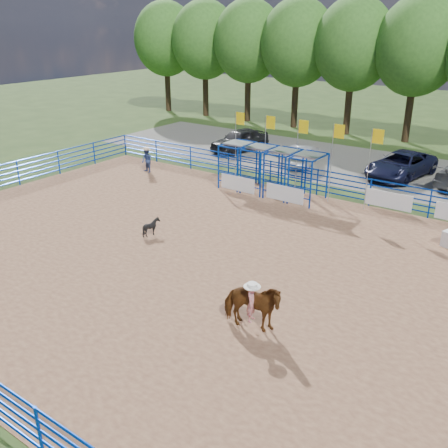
% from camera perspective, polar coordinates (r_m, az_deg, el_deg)
% --- Properties ---
extents(ground, '(120.00, 120.00, 0.00)m').
position_cam_1_polar(ground, '(20.33, -1.84, -4.21)').
color(ground, '#374F1F').
rests_on(ground, ground).
extents(arena_dirt, '(30.00, 20.00, 0.02)m').
position_cam_1_polar(arena_dirt, '(20.33, -1.84, -4.19)').
color(arena_dirt, '#996B4C').
rests_on(arena_dirt, ground).
extents(gravel_strip, '(40.00, 10.00, 0.01)m').
position_cam_1_polar(gravel_strip, '(34.53, 15.58, 6.31)').
color(gravel_strip, slate).
rests_on(gravel_strip, ground).
extents(horse_and_rider, '(2.14, 1.34, 2.25)m').
position_cam_1_polar(horse_and_rider, '(15.68, 3.18, -9.17)').
color(horse_and_rider, '#603413').
rests_on(horse_and_rider, arena_dirt).
extents(calf, '(0.98, 0.96, 0.82)m').
position_cam_1_polar(calf, '(22.68, -8.29, -0.33)').
color(calf, black).
rests_on(calf, arena_dirt).
extents(spectator_cowboy, '(0.84, 0.71, 1.57)m').
position_cam_1_polar(spectator_cowboy, '(32.18, -8.81, 7.24)').
color(spectator_cowboy, navy).
rests_on(spectator_cowboy, arena_dirt).
extents(car_a, '(2.82, 5.07, 1.63)m').
position_cam_1_polar(car_a, '(37.25, 1.82, 9.58)').
color(car_a, black).
rests_on(car_a, gravel_strip).
extents(car_b, '(2.40, 4.35, 1.36)m').
position_cam_1_polar(car_b, '(33.90, 8.95, 7.78)').
color(car_b, gray).
rests_on(car_b, gravel_strip).
extents(car_c, '(3.49, 5.89, 1.54)m').
position_cam_1_polar(car_c, '(32.74, 19.58, 6.39)').
color(car_c, black).
rests_on(car_c, gravel_strip).
extents(perimeter_fence, '(30.10, 20.10, 1.50)m').
position_cam_1_polar(perimeter_fence, '(20.01, -1.87, -2.29)').
color(perimeter_fence, '#0734AC').
rests_on(perimeter_fence, ground).
extents(chute_assembly, '(19.32, 2.41, 4.20)m').
position_cam_1_polar(chute_assembly, '(27.76, 6.10, 5.87)').
color(chute_assembly, '#0734AC').
rests_on(chute_assembly, ground).
extents(treeline, '(56.40, 6.40, 11.24)m').
position_cam_1_polar(treeline, '(41.93, 21.35, 18.86)').
color(treeline, '#3F2B19').
rests_on(treeline, ground).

